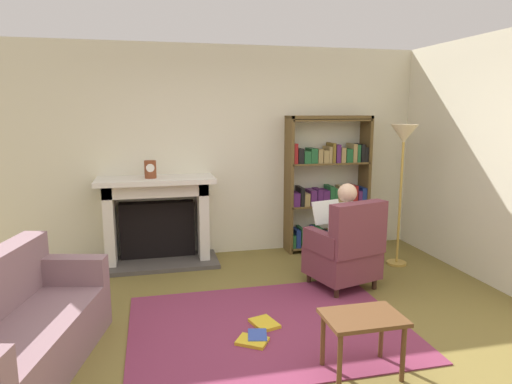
{
  "coord_description": "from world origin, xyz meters",
  "views": [
    {
      "loc": [
        -0.94,
        -3.27,
        1.89
      ],
      "look_at": [
        0.1,
        1.2,
        1.05
      ],
      "focal_mm": 31.54,
      "sensor_mm": 36.0,
      "label": 1
    }
  ],
  "objects_px": {
    "sofa_floral": "(13,335)",
    "fireplace": "(157,217)",
    "mantel_clock": "(150,169)",
    "floor_lamp": "(403,147)",
    "bookshelf": "(328,187)",
    "seated_reader": "(340,230)",
    "armchair_reading": "(346,250)",
    "side_table": "(363,325)"
  },
  "relations": [
    {
      "from": "sofa_floral",
      "to": "side_table",
      "type": "xyz_separation_m",
      "value": [
        2.42,
        -0.52,
        0.06
      ]
    },
    {
      "from": "armchair_reading",
      "to": "floor_lamp",
      "type": "relative_size",
      "value": 0.56
    },
    {
      "from": "mantel_clock",
      "to": "bookshelf",
      "type": "xyz_separation_m",
      "value": [
        2.33,
        0.14,
        -0.33
      ]
    },
    {
      "from": "seated_reader",
      "to": "fireplace",
      "type": "bearing_deg",
      "value": -48.17
    },
    {
      "from": "bookshelf",
      "to": "seated_reader",
      "type": "height_order",
      "value": "bookshelf"
    },
    {
      "from": "seated_reader",
      "to": "sofa_floral",
      "type": "distance_m",
      "value": 3.16
    },
    {
      "from": "armchair_reading",
      "to": "side_table",
      "type": "relative_size",
      "value": 1.73
    },
    {
      "from": "bookshelf",
      "to": "seated_reader",
      "type": "xyz_separation_m",
      "value": [
        -0.36,
        -1.25,
        -0.24
      ]
    },
    {
      "from": "bookshelf",
      "to": "armchair_reading",
      "type": "xyz_separation_m",
      "value": [
        -0.33,
        -1.36,
        -0.44
      ]
    },
    {
      "from": "sofa_floral",
      "to": "floor_lamp",
      "type": "bearing_deg",
      "value": -55.1
    },
    {
      "from": "fireplace",
      "to": "seated_reader",
      "type": "xyz_separation_m",
      "value": [
        1.9,
        -1.21,
        0.05
      ]
    },
    {
      "from": "sofa_floral",
      "to": "fireplace",
      "type": "bearing_deg",
      "value": -10.89
    },
    {
      "from": "side_table",
      "to": "floor_lamp",
      "type": "xyz_separation_m",
      "value": [
        1.5,
        2.07,
        1.08
      ]
    },
    {
      "from": "seated_reader",
      "to": "sofa_floral",
      "type": "xyz_separation_m",
      "value": [
        -2.95,
        -1.1,
        -0.3
      ]
    },
    {
      "from": "armchair_reading",
      "to": "seated_reader",
      "type": "xyz_separation_m",
      "value": [
        -0.03,
        0.11,
        0.2
      ]
    },
    {
      "from": "bookshelf",
      "to": "floor_lamp",
      "type": "bearing_deg",
      "value": -52.61
    },
    {
      "from": "sofa_floral",
      "to": "bookshelf",
      "type": "bearing_deg",
      "value": -41.3
    },
    {
      "from": "seated_reader",
      "to": "floor_lamp",
      "type": "bearing_deg",
      "value": -170.93
    },
    {
      "from": "sofa_floral",
      "to": "mantel_clock",
      "type": "bearing_deg",
      "value": -10.62
    },
    {
      "from": "bookshelf",
      "to": "fireplace",
      "type": "bearing_deg",
      "value": -179.12
    },
    {
      "from": "mantel_clock",
      "to": "side_table",
      "type": "height_order",
      "value": "mantel_clock"
    },
    {
      "from": "mantel_clock",
      "to": "floor_lamp",
      "type": "height_order",
      "value": "floor_lamp"
    },
    {
      "from": "bookshelf",
      "to": "floor_lamp",
      "type": "xyz_separation_m",
      "value": [
        0.61,
        -0.8,
        0.6
      ]
    },
    {
      "from": "fireplace",
      "to": "floor_lamp",
      "type": "height_order",
      "value": "floor_lamp"
    },
    {
      "from": "sofa_floral",
      "to": "side_table",
      "type": "distance_m",
      "value": 2.48
    },
    {
      "from": "seated_reader",
      "to": "sofa_floral",
      "type": "bearing_deg",
      "value": 4.78
    },
    {
      "from": "mantel_clock",
      "to": "armchair_reading",
      "type": "xyz_separation_m",
      "value": [
        1.99,
        -1.23,
        -0.77
      ]
    },
    {
      "from": "bookshelf",
      "to": "floor_lamp",
      "type": "distance_m",
      "value": 1.17
    },
    {
      "from": "floor_lamp",
      "to": "fireplace",
      "type": "bearing_deg",
      "value": 165.12
    },
    {
      "from": "seated_reader",
      "to": "side_table",
      "type": "relative_size",
      "value": 2.04
    },
    {
      "from": "mantel_clock",
      "to": "floor_lamp",
      "type": "bearing_deg",
      "value": -12.74
    },
    {
      "from": "fireplace",
      "to": "sofa_floral",
      "type": "xyz_separation_m",
      "value": [
        -1.04,
        -2.31,
        -0.26
      ]
    },
    {
      "from": "floor_lamp",
      "to": "seated_reader",
      "type": "bearing_deg",
      "value": -155.29
    },
    {
      "from": "mantel_clock",
      "to": "sofa_floral",
      "type": "height_order",
      "value": "mantel_clock"
    },
    {
      "from": "fireplace",
      "to": "armchair_reading",
      "type": "xyz_separation_m",
      "value": [
        1.94,
        -1.33,
        -0.15
      ]
    },
    {
      "from": "bookshelf",
      "to": "armchair_reading",
      "type": "height_order",
      "value": "bookshelf"
    },
    {
      "from": "mantel_clock",
      "to": "side_table",
      "type": "bearing_deg",
      "value": -62.25
    },
    {
      "from": "fireplace",
      "to": "side_table",
      "type": "xyz_separation_m",
      "value": [
        1.38,
        -2.84,
        -0.2
      ]
    },
    {
      "from": "fireplace",
      "to": "bookshelf",
      "type": "height_order",
      "value": "bookshelf"
    },
    {
      "from": "bookshelf",
      "to": "side_table",
      "type": "xyz_separation_m",
      "value": [
        -0.89,
        -2.87,
        -0.48
      ]
    },
    {
      "from": "bookshelf",
      "to": "floor_lamp",
      "type": "height_order",
      "value": "bookshelf"
    },
    {
      "from": "fireplace",
      "to": "mantel_clock",
      "type": "relative_size",
      "value": 6.84
    }
  ]
}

